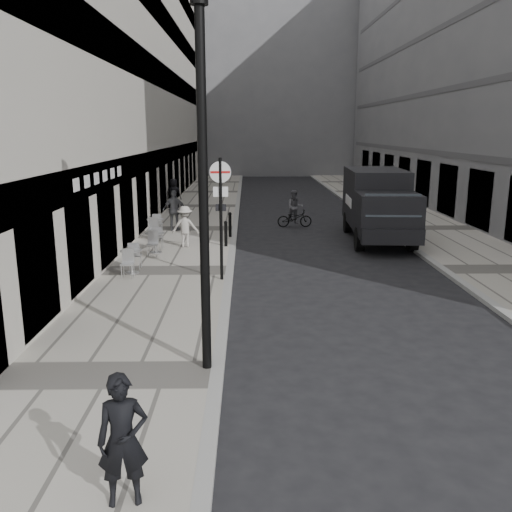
{
  "coord_description": "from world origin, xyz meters",
  "views": [
    {
      "loc": [
        0.57,
        -6.58,
        4.52
      ],
      "look_at": [
        0.8,
        6.83,
        1.4
      ],
      "focal_mm": 38.0,
      "sensor_mm": 36.0,
      "label": 1
    }
  ],
  "objects_px": {
    "lamppost": "(203,167)",
    "panel_van": "(378,202)",
    "cyclist": "(295,213)",
    "sign_post": "(221,203)",
    "walking_man": "(123,440)"
  },
  "relations": [
    {
      "from": "cyclist",
      "to": "walking_man",
      "type": "bearing_deg",
      "value": -103.89
    },
    {
      "from": "lamppost",
      "to": "panel_van",
      "type": "xyz_separation_m",
      "value": [
        6.21,
        12.71,
        -2.26
      ]
    },
    {
      "from": "panel_van",
      "to": "cyclist",
      "type": "relative_size",
      "value": 3.58
    },
    {
      "from": "sign_post",
      "to": "lamppost",
      "type": "distance_m",
      "value": 6.4
    },
    {
      "from": "panel_van",
      "to": "cyclist",
      "type": "distance_m",
      "value": 4.62
    },
    {
      "from": "lamppost",
      "to": "sign_post",
      "type": "bearing_deg",
      "value": 90.0
    },
    {
      "from": "walking_man",
      "to": "sign_post",
      "type": "bearing_deg",
      "value": 74.98
    },
    {
      "from": "walking_man",
      "to": "cyclist",
      "type": "relative_size",
      "value": 0.94
    },
    {
      "from": "walking_man",
      "to": "lamppost",
      "type": "distance_m",
      "value": 4.88
    },
    {
      "from": "walking_man",
      "to": "panel_van",
      "type": "bearing_deg",
      "value": 56.29
    },
    {
      "from": "sign_post",
      "to": "cyclist",
      "type": "distance_m",
      "value": 10.32
    },
    {
      "from": "cyclist",
      "to": "lamppost",
      "type": "bearing_deg",
      "value": -103.95
    },
    {
      "from": "panel_van",
      "to": "lamppost",
      "type": "bearing_deg",
      "value": -112.29
    },
    {
      "from": "sign_post",
      "to": "lamppost",
      "type": "relative_size",
      "value": 0.54
    },
    {
      "from": "lamppost",
      "to": "panel_van",
      "type": "relative_size",
      "value": 1.07
    }
  ]
}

